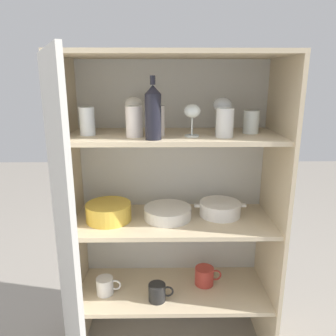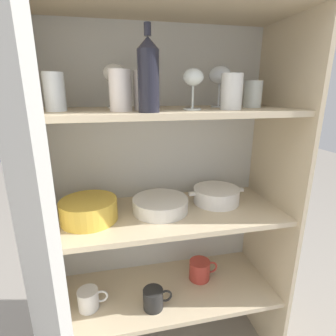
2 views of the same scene
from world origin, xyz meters
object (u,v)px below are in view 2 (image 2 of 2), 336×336
(wine_bottle, at_px, (148,75))
(mixing_bowl_large, at_px, (89,209))
(plate_stack_white, at_px, (160,205))
(coffee_mug_primary, at_px, (89,299))
(casserole_dish, at_px, (216,195))

(wine_bottle, relative_size, mixing_bowl_large, 1.18)
(wine_bottle, height_order, plate_stack_white, wine_bottle)
(mixing_bowl_large, distance_m, coffee_mug_primary, 0.38)
(casserole_dish, xyz_separation_m, coffee_mug_primary, (-0.55, -0.08, -0.37))
(plate_stack_white, relative_size, mixing_bowl_large, 1.07)
(plate_stack_white, height_order, casserole_dish, casserole_dish)
(coffee_mug_primary, bearing_deg, wine_bottle, -21.47)
(plate_stack_white, bearing_deg, coffee_mug_primary, -171.31)
(wine_bottle, bearing_deg, mixing_bowl_large, 150.09)
(casserole_dish, bearing_deg, mixing_bowl_large, -174.47)
(casserole_dish, relative_size, coffee_mug_primary, 2.07)
(wine_bottle, height_order, casserole_dish, wine_bottle)
(mixing_bowl_large, relative_size, coffee_mug_primary, 1.74)
(wine_bottle, relative_size, coffee_mug_primary, 2.05)
(plate_stack_white, xyz_separation_m, casserole_dish, (0.25, 0.03, 0.01))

